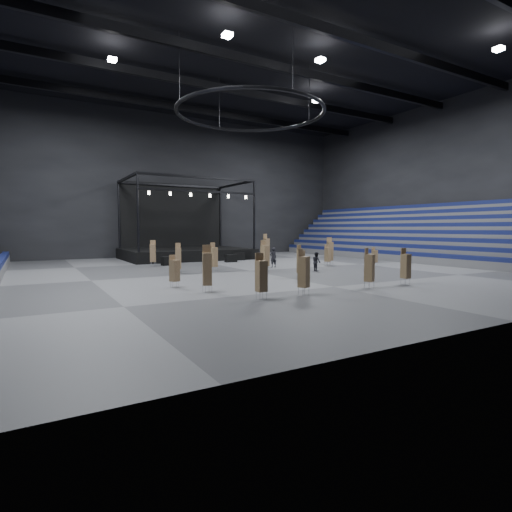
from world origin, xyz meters
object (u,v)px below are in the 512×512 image
chair_stack_3 (304,271)px  crew_member (316,262)px  chair_stack_1 (214,257)px  flight_case_left (168,261)px  chair_stack_0 (266,247)px  flight_case_mid (231,258)px  chair_stack_5 (178,258)px  man_center (273,257)px  chair_stack_7 (330,251)px  chair_stack_2 (174,270)px  chair_stack_11 (375,256)px  chair_stack_12 (301,261)px  chair_stack_14 (328,254)px  flight_case_right (239,256)px  chair_stack_6 (153,253)px  chair_stack_8 (265,255)px  chair_stack_10 (369,267)px  chair_stack_9 (207,268)px  stage (184,246)px  chair_stack_13 (261,275)px  chair_stack_4 (406,266)px

chair_stack_3 → crew_member: 12.22m
chair_stack_1 → chair_stack_3: chair_stack_3 is taller
flight_case_left → chair_stack_0: 10.94m
flight_case_mid → chair_stack_1: chair_stack_1 is taller
chair_stack_5 → man_center: 9.16m
chair_stack_7 → chair_stack_3: bearing=-116.0°
flight_case_mid → chair_stack_2: (-11.05, -14.63, 0.66)m
flight_case_mid → chair_stack_2: 18.35m
chair_stack_11 → chair_stack_12: 11.86m
chair_stack_3 → chair_stack_5: chair_stack_3 is taller
chair_stack_14 → flight_case_right: bearing=101.7°
chair_stack_6 → chair_stack_8: 11.33m
chair_stack_10 → chair_stack_12: bearing=70.7°
chair_stack_5 → chair_stack_11: chair_stack_5 is taller
chair_stack_10 → chair_stack_9: bearing=134.9°
chair_stack_5 → man_center: bearing=16.2°
chair_stack_1 → flight_case_mid: bearing=44.9°
chair_stack_7 → chair_stack_14: size_ratio=1.33×
stage → chair_stack_3: stage is taller
chair_stack_13 → chair_stack_14: chair_stack_13 is taller
chair_stack_0 → chair_stack_10: bearing=-112.9°
chair_stack_2 → chair_stack_8: size_ratio=0.76×
chair_stack_2 → chair_stack_3: 7.92m
chair_stack_0 → chair_stack_6: 12.47m
flight_case_left → chair_stack_13: 20.50m
chair_stack_11 → chair_stack_7: bearing=128.0°
flight_case_left → chair_stack_1: chair_stack_1 is taller
chair_stack_1 → chair_stack_3: bearing=-102.6°
chair_stack_6 → flight_case_mid: bearing=23.8°
chair_stack_6 → crew_member: chair_stack_6 is taller
flight_case_mid → chair_stack_12: chair_stack_12 is taller
crew_member → flight_case_right: bearing=11.6°
chair_stack_1 → chair_stack_11: 15.37m
chair_stack_0 → chair_stack_4: bearing=-104.0°
chair_stack_2 → man_center: size_ratio=1.09×
flight_case_right → chair_stack_1: (-7.17, -9.30, 0.81)m
chair_stack_4 → chair_stack_11: (7.54, 9.75, -0.25)m
chair_stack_10 → chair_stack_6: bearing=85.9°
chair_stack_7 → chair_stack_13: size_ratio=1.15×
chair_stack_7 → chair_stack_13: bearing=-121.3°
chair_stack_4 → chair_stack_12: size_ratio=0.97×
stage → chair_stack_5: bearing=-111.4°
chair_stack_13 → flight_case_left: bearing=85.1°
chair_stack_12 → crew_member: (3.83, 2.99, -0.42)m
stage → man_center: bearing=-77.2°
chair_stack_1 → chair_stack_3: 13.16m
chair_stack_12 → man_center: (2.44, 7.50, -0.31)m
chair_stack_12 → man_center: chair_stack_12 is taller
flight_case_mid → crew_member: crew_member is taller
chair_stack_9 → chair_stack_12: (8.45, 2.72, -0.14)m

